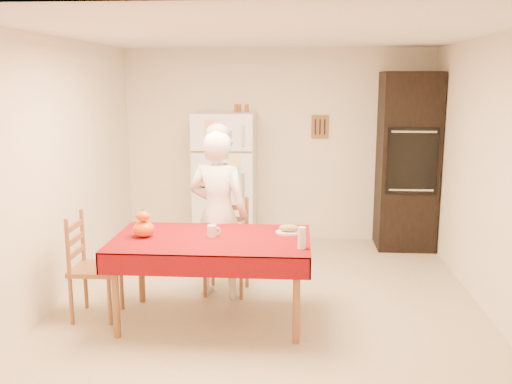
# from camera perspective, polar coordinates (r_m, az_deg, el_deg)

# --- Properties ---
(floor) EXTENTS (4.50, 4.50, 0.00)m
(floor) POSITION_cam_1_polar(r_m,az_deg,el_deg) (5.64, 1.28, -10.74)
(floor) COLOR #BDAF88
(floor) RESTS_ON ground
(room_shell) EXTENTS (4.02, 4.52, 2.51)m
(room_shell) POSITION_cam_1_polar(r_m,az_deg,el_deg) (5.25, 1.36, 5.90)
(room_shell) COLOR #F7E7CF
(room_shell) RESTS_ON ground
(refrigerator) EXTENTS (0.75, 0.74, 1.70)m
(refrigerator) POSITION_cam_1_polar(r_m,az_deg,el_deg) (7.27, -3.09, 1.24)
(refrigerator) COLOR white
(refrigerator) RESTS_ON floor
(oven_cabinet) EXTENTS (0.70, 0.62, 2.20)m
(oven_cabinet) POSITION_cam_1_polar(r_m,az_deg,el_deg) (7.35, 14.89, 2.97)
(oven_cabinet) COLOR black
(oven_cabinet) RESTS_ON floor
(dining_table) EXTENTS (1.70, 1.00, 0.76)m
(dining_table) POSITION_cam_1_polar(r_m,az_deg,el_deg) (4.97, -4.47, -5.36)
(dining_table) COLOR brown
(dining_table) RESTS_ON floor
(chair_far) EXTENTS (0.45, 0.43, 0.95)m
(chair_far) POSITION_cam_1_polar(r_m,az_deg,el_deg) (5.73, -2.87, -5.00)
(chair_far) COLOR brown
(chair_far) RESTS_ON floor
(chair_left) EXTENTS (0.41, 0.43, 0.95)m
(chair_left) POSITION_cam_1_polar(r_m,az_deg,el_deg) (5.32, -16.41, -6.78)
(chair_left) COLOR brown
(chair_left) RESTS_ON floor
(seated_woman) EXTENTS (0.68, 0.53, 1.64)m
(seated_woman) POSITION_cam_1_polar(r_m,az_deg,el_deg) (5.53, -3.78, -2.26)
(seated_woman) COLOR white
(seated_woman) RESTS_ON floor
(coffee_mug) EXTENTS (0.08, 0.08, 0.10)m
(coffee_mug) POSITION_cam_1_polar(r_m,az_deg,el_deg) (4.98, -4.43, -3.90)
(coffee_mug) COLOR white
(coffee_mug) RESTS_ON dining_table
(pumpkin_lower) EXTENTS (0.19, 0.19, 0.14)m
(pumpkin_lower) POSITION_cam_1_polar(r_m,az_deg,el_deg) (5.05, -11.18, -3.65)
(pumpkin_lower) COLOR #EA3F05
(pumpkin_lower) RESTS_ON dining_table
(pumpkin_upper) EXTENTS (0.12, 0.12, 0.09)m
(pumpkin_upper) POSITION_cam_1_polar(r_m,az_deg,el_deg) (5.02, -11.23, -2.37)
(pumpkin_upper) COLOR red
(pumpkin_upper) RESTS_ON pumpkin_lower
(wine_glass) EXTENTS (0.07, 0.07, 0.18)m
(wine_glass) POSITION_cam_1_polar(r_m,az_deg,el_deg) (4.63, 4.60, -4.59)
(wine_glass) COLOR white
(wine_glass) RESTS_ON dining_table
(bread_plate) EXTENTS (0.24, 0.24, 0.02)m
(bread_plate) POSITION_cam_1_polar(r_m,az_deg,el_deg) (5.08, 3.33, -4.06)
(bread_plate) COLOR white
(bread_plate) RESTS_ON dining_table
(bread_loaf) EXTENTS (0.18, 0.10, 0.06)m
(bread_loaf) POSITION_cam_1_polar(r_m,az_deg,el_deg) (5.07, 3.33, -3.61)
(bread_loaf) COLOR #A57E51
(bread_loaf) RESTS_ON bread_plate
(spice_jar_left) EXTENTS (0.05, 0.05, 0.10)m
(spice_jar_left) POSITION_cam_1_polar(r_m,az_deg,el_deg) (7.20, -1.99, 8.37)
(spice_jar_left) COLOR #974C1B
(spice_jar_left) RESTS_ON refrigerator
(spice_jar_mid) EXTENTS (0.05, 0.05, 0.10)m
(spice_jar_mid) POSITION_cam_1_polar(r_m,az_deg,el_deg) (7.20, -1.68, 8.37)
(spice_jar_mid) COLOR brown
(spice_jar_mid) RESTS_ON refrigerator
(spice_jar_right) EXTENTS (0.05, 0.05, 0.10)m
(spice_jar_right) POSITION_cam_1_polar(r_m,az_deg,el_deg) (7.19, -0.94, 8.37)
(spice_jar_right) COLOR #944C1A
(spice_jar_right) RESTS_ON refrigerator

